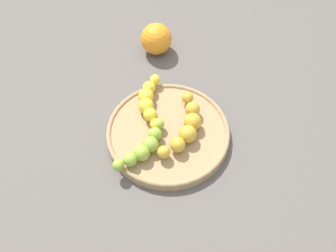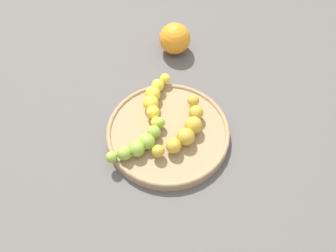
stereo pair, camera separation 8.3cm
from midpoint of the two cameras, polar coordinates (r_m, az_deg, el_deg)
ground_plane at (r=0.86m, az=2.75°, el=-1.65°), size 2.40×2.40×0.00m
fruit_bowl at (r=0.85m, az=2.78°, el=-1.20°), size 0.26×0.26×0.02m
banana_spotted at (r=0.83m, az=5.40°, el=-0.65°), size 0.16×0.09×0.04m
banana_yellow at (r=0.87m, az=0.78°, el=3.67°), size 0.12×0.10×0.03m
banana_green at (r=0.81m, az=-1.11°, el=-2.59°), size 0.15×0.04×0.03m
orange_fruit at (r=1.00m, az=3.38°, el=12.04°), size 0.08×0.08×0.08m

